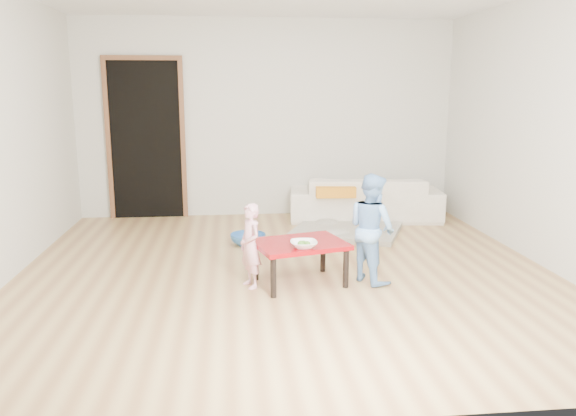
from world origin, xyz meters
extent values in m
cube|color=#9D7043|center=(0.00, 0.00, 0.00)|extent=(5.00, 5.00, 0.01)
cube|color=beige|center=(0.00, 2.50, 1.30)|extent=(5.00, 0.02, 2.60)
cube|color=beige|center=(2.50, 0.00, 1.30)|extent=(0.02, 5.00, 2.60)
imported|color=white|center=(1.25, 2.05, 0.29)|extent=(2.03, 0.98, 0.57)
cube|color=orange|center=(0.80, 1.82, 0.44)|extent=(0.52, 0.46, 0.13)
imported|color=white|center=(0.10, -0.55, 0.41)|extent=(0.23, 0.23, 0.06)
imported|color=#EA6A87|center=(-0.35, -0.41, 0.37)|extent=(0.27, 0.32, 0.74)
imported|color=#619FE2|center=(0.73, -0.36, 0.49)|extent=(0.54, 0.59, 0.97)
imported|color=#2A5E9F|center=(-0.33, 0.94, 0.06)|extent=(0.39, 0.39, 0.12)
camera|label=1|loc=(-0.50, -5.07, 1.69)|focal=35.00mm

